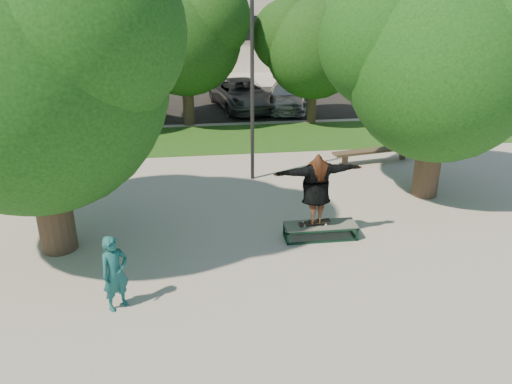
{
  "coord_description": "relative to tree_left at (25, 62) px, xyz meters",
  "views": [
    {
      "loc": [
        -0.86,
        -10.14,
        6.01
      ],
      "look_at": [
        0.54,
        0.6,
        1.39
      ],
      "focal_mm": 35.0,
      "sensor_mm": 36.0,
      "label": 1
    }
  ],
  "objects": [
    {
      "name": "bench",
      "position": [
        9.8,
        4.91,
        -4.02
      ],
      "size": [
        3.18,
        0.96,
        0.48
      ],
      "rotation": [
        0.0,
        0.0,
        0.17
      ],
      "color": "#443829",
      "rests_on": "ground"
    },
    {
      "name": "side_building",
      "position": [
        22.29,
        20.91,
        -0.42
      ],
      "size": [
        15.0,
        10.0,
        8.0
      ],
      "primitive_type": "cube",
      "color": "beige",
      "rests_on": "ground"
    },
    {
      "name": "asphalt_strip",
      "position": [
        4.29,
        14.91,
        -4.42
      ],
      "size": [
        40.0,
        8.0,
        0.01
      ],
      "primitive_type": "cube",
      "color": "black",
      "rests_on": "ground"
    },
    {
      "name": "bg_tree_left",
      "position": [
        -2.28,
        9.98,
        -0.69
      ],
      "size": [
        5.28,
        4.51,
        5.77
      ],
      "color": "#38281E",
      "rests_on": "ground"
    },
    {
      "name": "car_silver_b",
      "position": [
        8.2,
        13.25,
        -3.77
      ],
      "size": [
        2.62,
        4.76,
        1.31
      ],
      "primitive_type": "imported",
      "rotation": [
        0.0,
        0.0,
        -0.18
      ],
      "color": "#A8A8AD",
      "rests_on": "asphalt_strip"
    },
    {
      "name": "skater_rig",
      "position": [
        6.32,
        -0.38,
        -3.07
      ],
      "size": [
        2.26,
        0.84,
        1.88
      ],
      "rotation": [
        0.0,
        0.0,
        3.25
      ],
      "color": "white",
      "rests_on": "grind_box"
    },
    {
      "name": "tree_right",
      "position": [
        10.21,
        1.99,
        -0.33
      ],
      "size": [
        6.24,
        5.33,
        6.51
      ],
      "color": "#38281E",
      "rests_on": "ground"
    },
    {
      "name": "tree_left",
      "position": [
        0.0,
        0.0,
        0.0
      ],
      "size": [
        6.96,
        5.95,
        7.12
      ],
      "color": "#38281E",
      "rests_on": "ground"
    },
    {
      "name": "bg_tree_right",
      "position": [
        8.73,
        10.47,
        -0.93
      ],
      "size": [
        5.04,
        4.31,
        5.43
      ],
      "color": "#38281E",
      "rests_on": "ground"
    },
    {
      "name": "bystander",
      "position": [
        1.79,
        -2.69,
        -3.64
      ],
      "size": [
        0.68,
        0.65,
        1.57
      ],
      "primitive_type": "imported",
      "rotation": [
        0.0,
        0.0,
        0.67
      ],
      "color": "#165355",
      "rests_on": "ground"
    },
    {
      "name": "grass_strip",
      "position": [
        5.29,
        8.41,
        -4.41
      ],
      "size": [
        30.0,
        4.0,
        0.02
      ],
      "primitive_type": "cube",
      "color": "#1E4513",
      "rests_on": "ground"
    },
    {
      "name": "ground",
      "position": [
        4.29,
        -1.09,
        -4.42
      ],
      "size": [
        120.0,
        120.0,
        0.0
      ],
      "primitive_type": "plane",
      "color": "#A49E96",
      "rests_on": "ground"
    },
    {
      "name": "lamppost",
      "position": [
        5.29,
        3.91,
        -1.27
      ],
      "size": [
        0.25,
        0.15,
        6.11
      ],
      "color": "#2D2D30",
      "rests_on": "ground"
    },
    {
      "name": "car_dark",
      "position": [
        -0.71,
        12.81,
        -3.7
      ],
      "size": [
        2.16,
        4.58,
        1.45
      ],
      "primitive_type": "imported",
      "rotation": [
        0.0,
        0.0,
        -0.15
      ],
      "color": "black",
      "rests_on": "asphalt_strip"
    },
    {
      "name": "car_silver_a",
      "position": [
        0.79,
        12.7,
        -3.78
      ],
      "size": [
        2.18,
        3.97,
        1.28
      ],
      "primitive_type": "imported",
      "rotation": [
        0.0,
        0.0,
        -0.19
      ],
      "color": "silver",
      "rests_on": "asphalt_strip"
    },
    {
      "name": "bg_tree_mid",
      "position": [
        3.22,
        10.98,
        -0.41
      ],
      "size": [
        5.76,
        4.92,
        6.24
      ],
      "color": "#38281E",
      "rests_on": "ground"
    },
    {
      "name": "car_grey",
      "position": [
        5.96,
        13.56,
        -3.7
      ],
      "size": [
        3.34,
        5.56,
        1.45
      ],
      "primitive_type": "imported",
      "rotation": [
        0.0,
        0.0,
        0.19
      ],
      "color": "#515256",
      "rests_on": "asphalt_strip"
    },
    {
      "name": "grind_box",
      "position": [
        6.48,
        -0.38,
        -4.23
      ],
      "size": [
        1.8,
        0.6,
        0.38
      ],
      "color": "#103122",
      "rests_on": "ground"
    }
  ]
}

